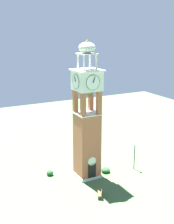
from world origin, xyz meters
TOP-DOWN VIEW (x-y plane):
  - ground at (0.00, 0.00)m, footprint 80.00×80.00m
  - clock_tower at (0.00, -0.00)m, footprint 3.28×3.28m
  - park_bench at (-1.00, -5.21)m, footprint 1.16×1.61m
  - lamp_post at (6.56, -1.18)m, footprint 0.36×0.36m
  - trash_bin at (2.66, 2.30)m, footprint 0.52×0.52m
  - shrub_near_entry at (-4.24, 2.31)m, footprint 0.88×0.88m
  - shrub_left_of_tower at (2.63, -0.28)m, footprint 1.16×1.16m

SIDE VIEW (x-z plane):
  - ground at x=0.00m, z-range 0.00..0.00m
  - shrub_left_of_tower at x=2.63m, z-range 0.00..0.61m
  - shrub_near_entry at x=-4.24m, z-range 0.00..0.65m
  - trash_bin at x=2.66m, z-range 0.00..0.80m
  - park_bench at x=-1.00m, z-range 0.01..0.96m
  - lamp_post at x=6.56m, z-range 0.72..4.33m
  - clock_tower at x=0.00m, z-range -1.55..15.62m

